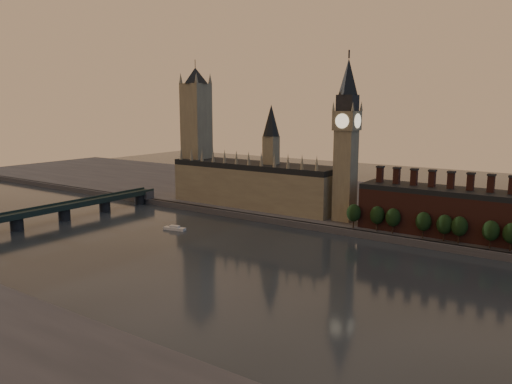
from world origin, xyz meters
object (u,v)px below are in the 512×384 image
(victoria_tower, at_px, (196,129))
(big_ben, at_px, (346,139))
(westminster_bridge, at_px, (37,214))
(river_boat, at_px, (175,228))

(victoria_tower, relative_size, big_ben, 1.01)
(westminster_bridge, bearing_deg, big_ben, 34.33)
(victoria_tower, height_order, river_boat, victoria_tower)
(westminster_bridge, distance_m, river_boat, 92.28)
(victoria_tower, distance_m, big_ben, 130.12)
(westminster_bridge, height_order, river_boat, westminster_bridge)
(river_boat, bearing_deg, westminster_bridge, -164.32)
(victoria_tower, distance_m, river_boat, 105.89)
(westminster_bridge, relative_size, river_boat, 13.33)
(victoria_tower, relative_size, westminster_bridge, 0.54)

